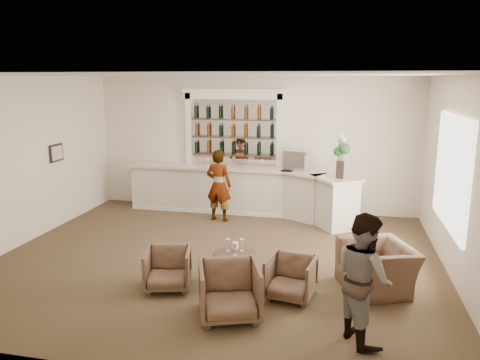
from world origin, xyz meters
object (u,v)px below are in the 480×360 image
sommelier (219,185)px  armchair_far (377,267)px  guest (364,278)px  armchair_left (168,269)px  armchair_right (291,278)px  espresso_machine (297,160)px  bar_counter (243,191)px  armchair_center (229,291)px  cocktail_table (235,267)px  flower_vase (341,153)px

sommelier → armchair_far: bearing=146.0°
guest → armchair_left: 3.09m
armchair_right → armchair_far: armchair_far is taller
armchair_left → espresso_machine: (1.57, 4.39, 1.05)m
bar_counter → armchair_center: (0.89, -5.04, -0.19)m
armchair_left → sommelier: bearing=78.3°
sommelier → guest: (3.08, -4.55, -0.01)m
bar_counter → armchair_left: size_ratio=8.02×
bar_counter → guest: (2.65, -5.22, 0.25)m
armchair_left → armchair_center: size_ratio=0.85×
cocktail_table → armchair_far: (2.23, 0.21, 0.11)m
armchair_right → espresso_machine: 4.44m
sommelier → guest: 5.50m
armchair_far → flower_vase: bearing=170.7°
guest → flower_vase: size_ratio=1.69×
cocktail_table → armchair_left: size_ratio=0.96×
bar_counter → guest: 5.86m
bar_counter → armchair_right: bar_counter is taller
sommelier → espresso_machine: (1.73, 0.70, 0.54)m
armchair_left → armchair_right: (1.92, 0.09, -0.00)m
guest → espresso_machine: 5.45m
sommelier → flower_vase: bearing=-173.0°
flower_vase → armchair_far: bearing=-77.8°
guest → espresso_machine: guest is taller
cocktail_table → sommelier: sommelier is taller
armchair_left → armchair_right: bearing=-11.7°
armchair_right → armchair_left: bearing=-168.3°
armchair_left → armchair_far: 3.27m
bar_counter → armchair_left: (-0.27, -4.35, -0.25)m
armchair_left → armchair_far: armchair_far is taller
armchair_left → espresso_machine: bearing=56.1°
armchair_center → armchair_far: bearing=14.1°
cocktail_table → guest: bearing=-34.2°
armchair_center → armchair_right: size_ratio=1.20×
guest → armchair_right: guest is taller
sommelier → armchair_right: size_ratio=2.37×
guest → flower_vase: 4.60m
bar_counter → sommelier: sommelier is taller
armchair_center → espresso_machine: bearing=65.9°
sommelier → espresso_machine: size_ratio=3.15×
armchair_center → flower_vase: 4.73m
armchair_right → armchair_far: (1.27, 0.59, 0.04)m
bar_counter → flower_vase: bearing=-17.3°
armchair_right → flower_vase: flower_vase is taller
sommelier → espresso_machine: bearing=-150.0°
armchair_right → flower_vase: 3.86m
armchair_far → flower_vase: flower_vase is taller
armchair_left → armchair_far: (3.20, 0.67, 0.04)m
bar_counter → guest: size_ratio=3.45×
cocktail_table → guest: 2.43m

